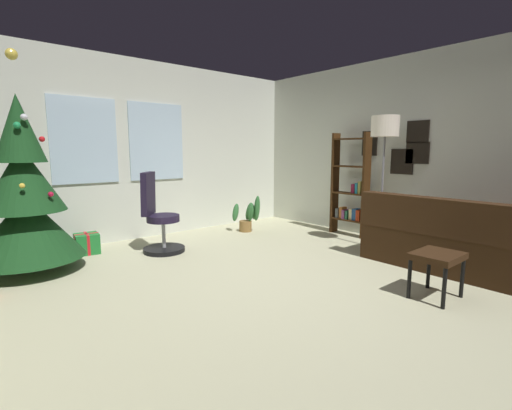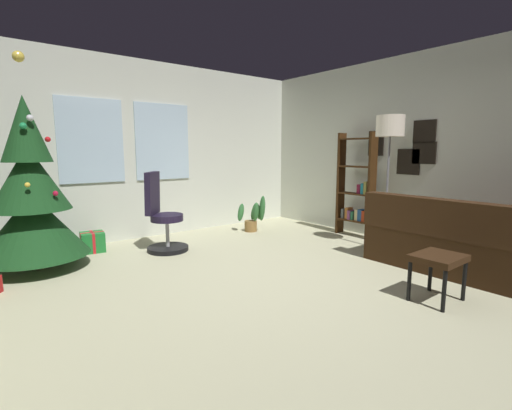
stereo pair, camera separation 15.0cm
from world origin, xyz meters
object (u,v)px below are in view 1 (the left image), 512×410
object	(u,v)px
footstool	(437,260)
potted_plant	(248,216)
gift_box_green	(87,244)
holiday_tree	(25,201)
office_chair	(159,221)
couch	(472,245)
floor_lamp	(385,136)
bookshelf	(351,190)

from	to	relation	value
footstool	potted_plant	size ratio (longest dim) A/B	0.72
gift_box_green	footstool	bearing A→B (deg)	-61.55
holiday_tree	office_chair	world-z (taller)	holiday_tree
couch	footstool	xyz separation A→B (m)	(-1.13, -0.09, 0.07)
couch	footstool	world-z (taller)	couch
office_chair	potted_plant	bearing A→B (deg)	6.72
footstool	floor_lamp	world-z (taller)	floor_lamp
footstool	floor_lamp	xyz separation A→B (m)	(1.18, 1.29, 1.21)
footstool	office_chair	world-z (taller)	office_chair
holiday_tree	floor_lamp	distance (m)	4.51
couch	gift_box_green	xyz separation A→B (m)	(-3.16, 3.66, -0.17)
footstool	office_chair	distance (m)	3.42
holiday_tree	potted_plant	xyz separation A→B (m)	(3.26, 0.03, -0.55)
gift_box_green	office_chair	size ratio (longest dim) A/B	0.30
holiday_tree	couch	bearing A→B (deg)	-40.14
bookshelf	potted_plant	xyz separation A→B (m)	(-1.09, 1.30, -0.47)
gift_box_green	couch	bearing A→B (deg)	-49.20
footstool	gift_box_green	size ratio (longest dim) A/B	1.39
bookshelf	floor_lamp	xyz separation A→B (m)	(-0.41, -0.80, 0.84)
holiday_tree	gift_box_green	world-z (taller)	holiday_tree
bookshelf	gift_box_green	bearing A→B (deg)	155.51
couch	holiday_tree	distance (m)	5.11
floor_lamp	gift_box_green	bearing A→B (deg)	142.63
potted_plant	bookshelf	bearing A→B (deg)	-49.87
office_chair	bookshelf	xyz separation A→B (m)	(2.85, -1.09, 0.31)
holiday_tree	gift_box_green	size ratio (longest dim) A/B	7.44
footstool	floor_lamp	distance (m)	2.13
footstool	gift_box_green	bearing A→B (deg)	118.45
footstool	bookshelf	distance (m)	2.66
holiday_tree	floor_lamp	xyz separation A→B (m)	(3.94, -2.07, 0.76)
footstool	potted_plant	bearing A→B (deg)	81.53
footstool	gift_box_green	xyz separation A→B (m)	(-2.03, 3.75, -0.24)
footstool	office_chair	xyz separation A→B (m)	(-1.25, 3.18, 0.05)
couch	floor_lamp	world-z (taller)	floor_lamp
couch	office_chair	bearing A→B (deg)	127.50
potted_plant	footstool	bearing A→B (deg)	-98.47
floor_lamp	potted_plant	distance (m)	2.56
floor_lamp	potted_plant	size ratio (longest dim) A/B	2.93
couch	potted_plant	size ratio (longest dim) A/B	3.34
bookshelf	potted_plant	distance (m)	1.76
holiday_tree	floor_lamp	size ratio (longest dim) A/B	1.33
gift_box_green	potted_plant	size ratio (longest dim) A/B	0.52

